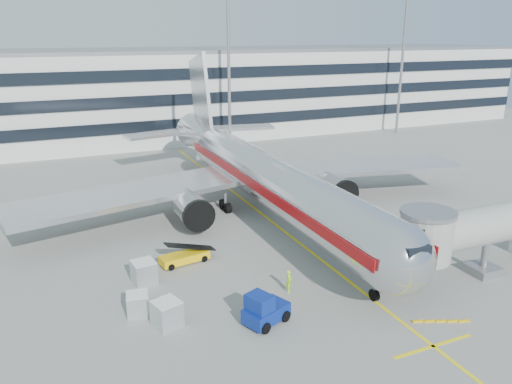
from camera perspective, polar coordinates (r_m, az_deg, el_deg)
name	(u,v)px	position (r m, az deg, el deg)	size (l,w,h in m)	color
ground	(317,257)	(43.49, 7.01, -7.36)	(180.00, 180.00, 0.00)	gray
lead_in_line	(268,219)	(51.61, 1.38, -3.07)	(0.25, 70.00, 0.01)	yellow
stop_bar	(433,346)	(33.83, 19.59, -16.27)	(6.00, 0.25, 0.01)	yellow
main_jet	(261,175)	(51.76, 0.61, 1.93)	(50.95, 48.70, 16.06)	silver
jet_bridge	(505,225)	(44.01, 26.54, -3.41)	(17.80, 4.50, 7.00)	silver
terminal	(157,93)	(94.46, -11.21, 11.03)	(150.00, 24.25, 15.60)	silver
light_mast_centre	(229,56)	(80.92, -3.15, 15.28)	(2.40, 1.20, 25.45)	gray
light_mast_east	(403,52)	(98.20, 16.45, 15.05)	(2.40, 1.20, 25.45)	gray
belt_loader	(184,256)	(42.27, -8.18, -7.30)	(4.40, 2.09, 2.06)	yellow
baggage_tug	(264,310)	(33.61, 0.93, -13.35)	(3.48, 2.85, 2.28)	navy
cargo_container_left	(138,304)	(35.64, -13.37, -12.34)	(1.68, 1.68, 1.54)	silver
cargo_container_right	(144,272)	(39.55, -12.69, -8.92)	(1.87, 1.87, 1.78)	silver
cargo_container_front	(167,313)	(34.01, -10.15, -13.49)	(2.04, 2.04, 1.75)	silver
ramp_worker	(289,281)	(37.44, 3.78, -10.14)	(0.63, 0.42, 1.74)	#BCFF1A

